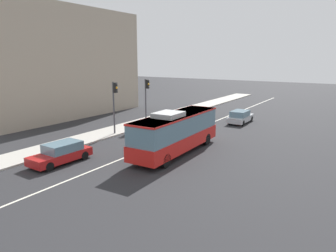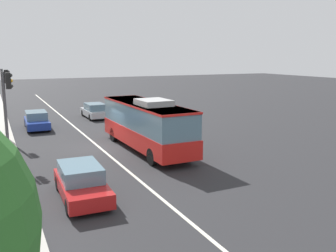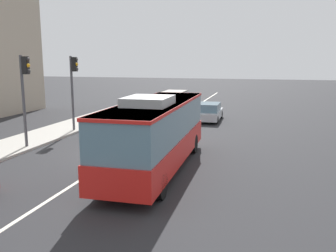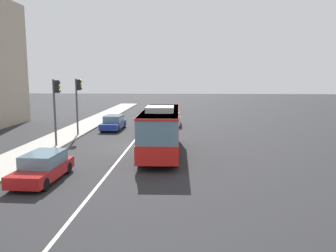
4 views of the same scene
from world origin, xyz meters
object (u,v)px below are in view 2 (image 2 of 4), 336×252
at_px(sedan_blue, 37,120).
at_px(transit_bus, 146,123).
at_px(traffic_light_mid_block, 7,99).
at_px(sedan_silver, 95,111).
at_px(traffic_light_near_corner, 6,92).
at_px(sedan_red, 81,182).

bearing_deg(sedan_blue, transit_bus, 29.30).
height_order(transit_bus, traffic_light_mid_block, traffic_light_mid_block).
distance_m(sedan_silver, traffic_light_near_corner, 11.26).
xyz_separation_m(sedan_silver, traffic_light_near_corner, (-7.16, 8.21, 2.84)).
xyz_separation_m(transit_bus, sedan_blue, (10.70, 5.67, -1.09)).
bearing_deg(transit_bus, sedan_silver, -2.05).
bearing_deg(traffic_light_near_corner, sedan_red, -79.28).
height_order(sedan_silver, sedan_red, same).
relative_size(sedan_blue, sedan_red, 1.00).
distance_m(traffic_light_near_corner, traffic_light_mid_block, 5.04).
relative_size(transit_bus, traffic_light_near_corner, 1.93).
xyz_separation_m(traffic_light_near_corner, traffic_light_mid_block, (-5.04, 0.10, 0.00)).
height_order(sedan_blue, sedan_red, same).
distance_m(sedan_blue, traffic_light_near_corner, 5.27).
bearing_deg(traffic_light_near_corner, traffic_light_mid_block, -90.04).
bearing_deg(transit_bus, traffic_light_mid_block, 75.57).
bearing_deg(traffic_light_mid_block, sedan_red, -77.29).
bearing_deg(traffic_light_near_corner, sedan_silver, 42.15).
relative_size(sedan_silver, sedan_blue, 0.99).
xyz_separation_m(sedan_red, traffic_light_mid_block, (8.46, 2.40, 2.84)).
xyz_separation_m(transit_bus, sedan_silver, (14.09, -0.19, -1.09)).
relative_size(sedan_silver, traffic_light_mid_block, 0.87).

